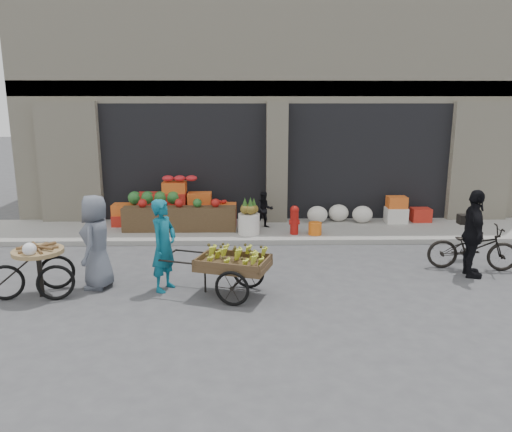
{
  "coord_description": "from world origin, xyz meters",
  "views": [
    {
      "loc": [
        -0.82,
        -8.16,
        3.27
      ],
      "look_at": [
        -0.63,
        1.27,
        1.1
      ],
      "focal_mm": 35.0,
      "sensor_mm": 36.0,
      "label": 1
    }
  ],
  "objects_px": {
    "fire_hydrant": "(294,219)",
    "vendor_woman": "(164,245)",
    "orange_bucket": "(315,228)",
    "cyclist": "(474,234)",
    "banana_cart": "(231,261)",
    "tricycle_cart": "(39,265)",
    "bicycle": "(473,247)",
    "pineapple_bin": "(249,224)",
    "vendor_grey": "(97,242)",
    "seated_person": "(265,210)"
  },
  "relations": [
    {
      "from": "seated_person",
      "to": "banana_cart",
      "type": "relative_size",
      "value": 0.43
    },
    {
      "from": "orange_bucket",
      "to": "vendor_grey",
      "type": "xyz_separation_m",
      "value": [
        -4.32,
        -3.11,
        0.57
      ]
    },
    {
      "from": "pineapple_bin",
      "to": "vendor_grey",
      "type": "bearing_deg",
      "value": -130.33
    },
    {
      "from": "fire_hydrant",
      "to": "cyclist",
      "type": "distance_m",
      "value": 4.15
    },
    {
      "from": "bicycle",
      "to": "cyclist",
      "type": "height_order",
      "value": "cyclist"
    },
    {
      "from": "fire_hydrant",
      "to": "seated_person",
      "type": "height_order",
      "value": "seated_person"
    },
    {
      "from": "seated_person",
      "to": "tricycle_cart",
      "type": "bearing_deg",
      "value": -143.42
    },
    {
      "from": "vendor_grey",
      "to": "bicycle",
      "type": "bearing_deg",
      "value": 100.48
    },
    {
      "from": "seated_person",
      "to": "cyclist",
      "type": "xyz_separation_m",
      "value": [
        3.82,
        -3.37,
        0.26
      ]
    },
    {
      "from": "vendor_woman",
      "to": "seated_person",
      "type": "bearing_deg",
      "value": -2.26
    },
    {
      "from": "orange_bucket",
      "to": "bicycle",
      "type": "height_order",
      "value": "bicycle"
    },
    {
      "from": "pineapple_bin",
      "to": "cyclist",
      "type": "height_order",
      "value": "cyclist"
    },
    {
      "from": "orange_bucket",
      "to": "vendor_woman",
      "type": "distance_m",
      "value": 4.53
    },
    {
      "from": "seated_person",
      "to": "cyclist",
      "type": "distance_m",
      "value": 5.1
    },
    {
      "from": "fire_hydrant",
      "to": "tricycle_cart",
      "type": "xyz_separation_m",
      "value": [
        -4.7,
        -3.57,
        0.06
      ]
    },
    {
      "from": "tricycle_cart",
      "to": "fire_hydrant",
      "type": "bearing_deg",
      "value": 19.16
    },
    {
      "from": "vendor_woman",
      "to": "bicycle",
      "type": "height_order",
      "value": "vendor_woman"
    },
    {
      "from": "vendor_grey",
      "to": "bicycle",
      "type": "height_order",
      "value": "vendor_grey"
    },
    {
      "from": "vendor_grey",
      "to": "fire_hydrant",
      "type": "bearing_deg",
      "value": 133.39
    },
    {
      "from": "fire_hydrant",
      "to": "orange_bucket",
      "type": "relative_size",
      "value": 2.22
    },
    {
      "from": "fire_hydrant",
      "to": "cyclist",
      "type": "bearing_deg",
      "value": -41.16
    },
    {
      "from": "banana_cart",
      "to": "fire_hydrant",
      "type": "bearing_deg",
      "value": 86.94
    },
    {
      "from": "seated_person",
      "to": "vendor_woman",
      "type": "xyz_separation_m",
      "value": [
        -1.91,
        -3.95,
        0.23
      ]
    },
    {
      "from": "fire_hydrant",
      "to": "seated_person",
      "type": "relative_size",
      "value": 0.76
    },
    {
      "from": "fire_hydrant",
      "to": "vendor_grey",
      "type": "xyz_separation_m",
      "value": [
        -3.82,
        -3.16,
        0.34
      ]
    },
    {
      "from": "tricycle_cart",
      "to": "banana_cart",
      "type": "bearing_deg",
      "value": -18.69
    },
    {
      "from": "pineapple_bin",
      "to": "vendor_grey",
      "type": "height_order",
      "value": "vendor_grey"
    },
    {
      "from": "bicycle",
      "to": "cyclist",
      "type": "xyz_separation_m",
      "value": [
        -0.2,
        -0.4,
        0.39
      ]
    },
    {
      "from": "fire_hydrant",
      "to": "cyclist",
      "type": "xyz_separation_m",
      "value": [
        3.12,
        -2.72,
        0.34
      ]
    },
    {
      "from": "banana_cart",
      "to": "tricycle_cart",
      "type": "distance_m",
      "value": 3.26
    },
    {
      "from": "seated_person",
      "to": "vendor_woman",
      "type": "height_order",
      "value": "vendor_woman"
    },
    {
      "from": "banana_cart",
      "to": "cyclist",
      "type": "height_order",
      "value": "cyclist"
    },
    {
      "from": "vendor_grey",
      "to": "seated_person",
      "type": "bearing_deg",
      "value": 144.48
    },
    {
      "from": "pineapple_bin",
      "to": "vendor_woman",
      "type": "bearing_deg",
      "value": -114.25
    },
    {
      "from": "orange_bucket",
      "to": "cyclist",
      "type": "bearing_deg",
      "value": -45.63
    },
    {
      "from": "fire_hydrant",
      "to": "vendor_woman",
      "type": "xyz_separation_m",
      "value": [
        -2.61,
        -3.3,
        0.32
      ]
    },
    {
      "from": "fire_hydrant",
      "to": "tricycle_cart",
      "type": "height_order",
      "value": "tricycle_cart"
    },
    {
      "from": "vendor_grey",
      "to": "cyclist",
      "type": "relative_size",
      "value": 1.0
    },
    {
      "from": "pineapple_bin",
      "to": "cyclist",
      "type": "xyz_separation_m",
      "value": [
        4.22,
        -2.77,
        0.47
      ]
    },
    {
      "from": "banana_cart",
      "to": "orange_bucket",
      "type": "bearing_deg",
      "value": 80.09
    },
    {
      "from": "pineapple_bin",
      "to": "tricycle_cart",
      "type": "bearing_deg",
      "value": -134.79
    },
    {
      "from": "banana_cart",
      "to": "tricycle_cart",
      "type": "xyz_separation_m",
      "value": [
        -3.26,
        0.03,
        -0.05
      ]
    },
    {
      "from": "pineapple_bin",
      "to": "cyclist",
      "type": "distance_m",
      "value": 5.07
    },
    {
      "from": "fire_hydrant",
      "to": "vendor_woman",
      "type": "height_order",
      "value": "vendor_woman"
    },
    {
      "from": "orange_bucket",
      "to": "vendor_grey",
      "type": "height_order",
      "value": "vendor_grey"
    },
    {
      "from": "vendor_woman",
      "to": "banana_cart",
      "type": "bearing_deg",
      "value": -80.94
    },
    {
      "from": "orange_bucket",
      "to": "bicycle",
      "type": "xyz_separation_m",
      "value": [
        2.82,
        -2.27,
        0.18
      ]
    },
    {
      "from": "fire_hydrant",
      "to": "vendor_woman",
      "type": "distance_m",
      "value": 4.22
    },
    {
      "from": "orange_bucket",
      "to": "banana_cart",
      "type": "distance_m",
      "value": 4.06
    },
    {
      "from": "banana_cart",
      "to": "cyclist",
      "type": "xyz_separation_m",
      "value": [
        4.55,
        0.88,
        0.23
      ]
    }
  ]
}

